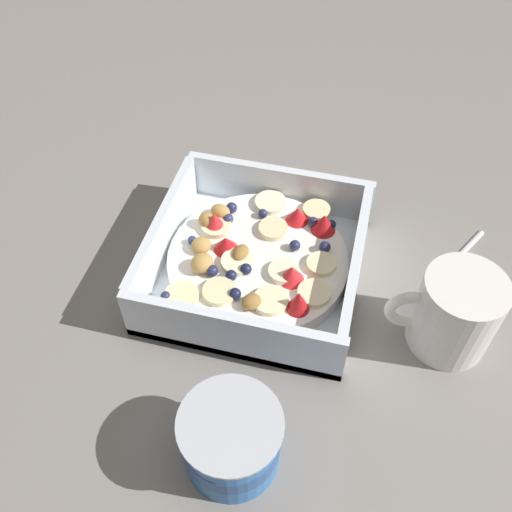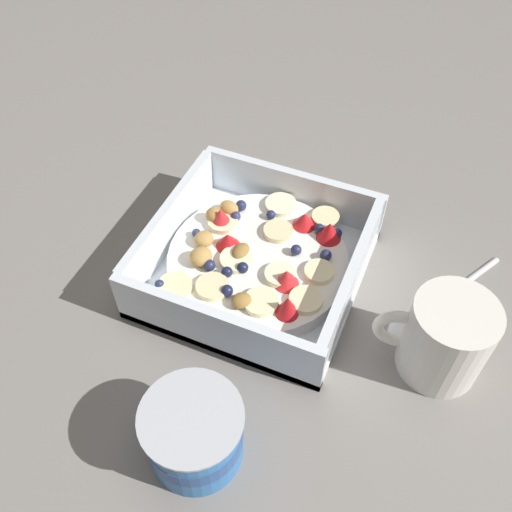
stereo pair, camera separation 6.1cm
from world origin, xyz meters
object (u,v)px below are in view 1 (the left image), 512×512
(spoon, at_px, (426,289))
(fruit_bowl, at_px, (256,261))
(coffee_mug, at_px, (454,313))
(yogurt_cup, at_px, (231,440))

(spoon, bearing_deg, fruit_bowl, 6.03)
(fruit_bowl, relative_size, coffee_mug, 2.03)
(coffee_mug, bearing_deg, spoon, -70.23)
(fruit_bowl, bearing_deg, spoon, -173.97)
(fruit_bowl, xyz_separation_m, coffee_mug, (-0.21, 0.04, 0.02))
(yogurt_cup, bearing_deg, fruit_bowl, -81.65)
(spoon, distance_m, coffee_mug, 0.07)
(fruit_bowl, height_order, yogurt_cup, yogurt_cup)
(yogurt_cup, distance_m, coffee_mug, 0.25)
(fruit_bowl, xyz_separation_m, spoon, (-0.19, -0.02, -0.02))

